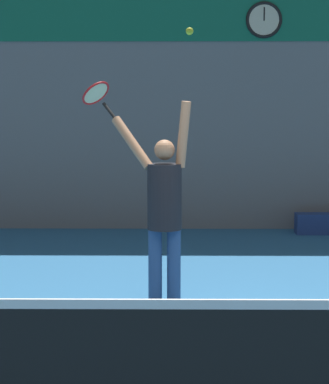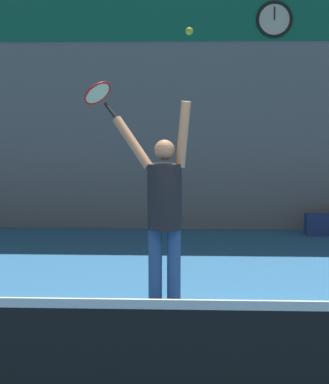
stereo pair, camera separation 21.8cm
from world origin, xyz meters
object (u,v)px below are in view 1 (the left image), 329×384
equipment_bag (322,224)px  scoreboard_clock (264,20)px  tennis_racket (97,95)px  tennis_player (164,207)px  tennis_ball (190,31)px

equipment_bag → scoreboard_clock: bearing=155.7°
tennis_racket → equipment_bag: size_ratio=0.50×
scoreboard_clock → equipment_bag: size_ratio=0.69×
tennis_player → scoreboard_clock: bearing=71.6°
tennis_racket → scoreboard_clock: bearing=62.2°
scoreboard_clock → tennis_racket: (-2.17, -4.12, -1.23)m
scoreboard_clock → tennis_player: bearing=-108.4°
scoreboard_clock → tennis_player: 5.30m
scoreboard_clock → equipment_bag: scoreboard_clock is taller
tennis_player → equipment_bag: size_ratio=2.43×
scoreboard_clock → equipment_bag: 3.28m
scoreboard_clock → tennis_ball: (-1.27, -4.62, -0.67)m
tennis_ball → equipment_bag: tennis_ball is taller
scoreboard_clock → tennis_player: (-1.51, -4.54, -2.29)m
tennis_racket → tennis_ball: (0.90, -0.50, 0.56)m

